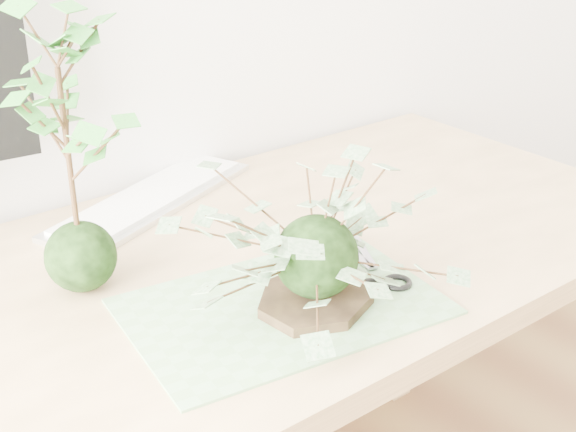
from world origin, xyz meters
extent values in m
cube|color=tan|center=(-0.09, 1.23, 0.72)|extent=(1.60, 0.70, 0.04)
cube|color=tan|center=(0.65, 1.52, 0.35)|extent=(0.06, 0.06, 0.70)
cube|color=#65925A|center=(-0.06, 1.08, 0.74)|extent=(0.45, 0.33, 0.00)
cylinder|color=black|center=(-0.02, 1.06, 0.75)|extent=(0.24, 0.24, 0.01)
sphere|color=black|center=(-0.02, 1.06, 0.82)|extent=(0.11, 0.11, 0.11)
sphere|color=black|center=(-0.25, 1.30, 0.79)|extent=(0.10, 0.10, 0.10)
cylinder|color=#311F0F|center=(-0.25, 1.30, 0.94)|extent=(0.01, 0.01, 0.25)
cube|color=silver|center=(-0.02, 1.50, 0.74)|extent=(0.45, 0.28, 0.01)
cube|color=silver|center=(-0.02, 1.50, 0.75)|extent=(0.42, 0.25, 0.01)
cube|color=#91909D|center=(0.10, 1.13, 0.75)|extent=(0.04, 0.10, 0.00)
cube|color=#91909D|center=(0.11, 1.13, 0.75)|extent=(0.06, 0.10, 0.00)
torus|color=black|center=(0.09, 1.03, 0.75)|extent=(0.06, 0.06, 0.01)
torus|color=black|center=(0.12, 1.03, 0.75)|extent=(0.06, 0.06, 0.01)
camera|label=1|loc=(-0.63, 0.34, 1.32)|focal=50.00mm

